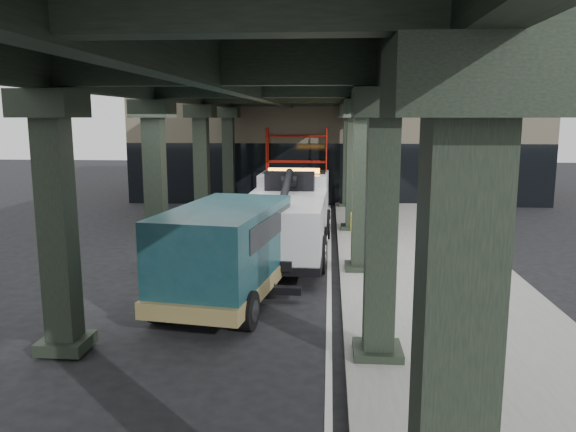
% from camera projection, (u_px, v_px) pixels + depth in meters
% --- Properties ---
extents(ground, '(90.00, 90.00, 0.00)m').
position_uv_depth(ground, '(264.00, 293.00, 14.61)').
color(ground, black).
rests_on(ground, ground).
extents(sidewalk, '(5.00, 40.00, 0.15)m').
position_uv_depth(sidewalk, '(426.00, 273.00, 16.23)').
color(sidewalk, gray).
rests_on(sidewalk, ground).
extents(lane_stripe, '(0.12, 38.00, 0.01)m').
position_uv_depth(lane_stripe, '(329.00, 273.00, 16.45)').
color(lane_stripe, silver).
rests_on(lane_stripe, ground).
extents(viaduct, '(7.40, 32.00, 6.40)m').
position_uv_depth(viaduct, '(256.00, 83.00, 15.66)').
color(viaduct, black).
rests_on(viaduct, ground).
extents(building, '(22.00, 10.00, 8.00)m').
position_uv_depth(building, '(336.00, 126.00, 33.41)').
color(building, '#C6B793').
rests_on(building, ground).
extents(scaffolding, '(3.08, 0.88, 4.00)m').
position_uv_depth(scaffolding, '(297.00, 165.00, 28.63)').
color(scaffolding, red).
rests_on(scaffolding, ground).
extents(tow_truck, '(2.80, 8.75, 2.84)m').
position_uv_depth(tow_truck, '(289.00, 213.00, 18.62)').
color(tow_truck, black).
rests_on(tow_truck, ground).
extents(towed_van, '(3.14, 6.20, 2.41)m').
position_uv_depth(towed_van, '(230.00, 249.00, 13.87)').
color(towed_van, '#10333A').
rests_on(towed_van, ground).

